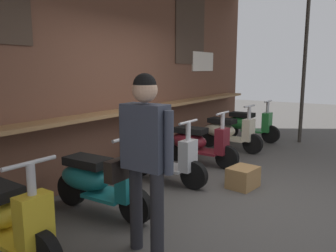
{
  "coord_description": "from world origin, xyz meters",
  "views": [
    {
      "loc": [
        -3.95,
        -1.7,
        1.68
      ],
      "look_at": [
        0.72,
        1.39,
        0.72
      ],
      "focal_mm": 35.95,
      "sensor_mm": 36.0,
      "label": 1
    }
  ],
  "objects_px": {
    "scooter_teal": "(96,180)",
    "scooter_maroon": "(197,143)",
    "merchandise_crate": "(243,177)",
    "shopper_with_handbag": "(144,148)",
    "scooter_green": "(247,124)",
    "scooter_cream": "(227,131)",
    "scooter_silver": "(160,156)",
    "scooter_yellow": "(3,215)"
  },
  "relations": [
    {
      "from": "scooter_yellow",
      "to": "merchandise_crate",
      "type": "distance_m",
      "value": 3.11
    },
    {
      "from": "scooter_maroon",
      "to": "shopper_with_handbag",
      "type": "bearing_deg",
      "value": -70.58
    },
    {
      "from": "scooter_green",
      "to": "shopper_with_handbag",
      "type": "relative_size",
      "value": 0.85
    },
    {
      "from": "scooter_teal",
      "to": "scooter_maroon",
      "type": "bearing_deg",
      "value": 88.3
    },
    {
      "from": "merchandise_crate",
      "to": "scooter_maroon",
      "type": "bearing_deg",
      "value": 58.5
    },
    {
      "from": "scooter_silver",
      "to": "scooter_maroon",
      "type": "relative_size",
      "value": 1.0
    },
    {
      "from": "scooter_green",
      "to": "shopper_with_handbag",
      "type": "distance_m",
      "value": 5.44
    },
    {
      "from": "scooter_silver",
      "to": "shopper_with_handbag",
      "type": "height_order",
      "value": "shopper_with_handbag"
    },
    {
      "from": "scooter_teal",
      "to": "merchandise_crate",
      "type": "relative_size",
      "value": 3.29
    },
    {
      "from": "scooter_green",
      "to": "merchandise_crate",
      "type": "relative_size",
      "value": 3.28
    },
    {
      "from": "merchandise_crate",
      "to": "scooter_cream",
      "type": "bearing_deg",
      "value": 29.57
    },
    {
      "from": "scooter_yellow",
      "to": "scooter_green",
      "type": "relative_size",
      "value": 1.0
    },
    {
      "from": "scooter_teal",
      "to": "scooter_cream",
      "type": "bearing_deg",
      "value": 88.3
    },
    {
      "from": "scooter_maroon",
      "to": "shopper_with_handbag",
      "type": "xyz_separation_m",
      "value": [
        -2.86,
        -1.03,
        0.61
      ]
    },
    {
      "from": "scooter_cream",
      "to": "shopper_with_handbag",
      "type": "height_order",
      "value": "shopper_with_handbag"
    },
    {
      "from": "scooter_silver",
      "to": "scooter_maroon",
      "type": "height_order",
      "value": "same"
    },
    {
      "from": "scooter_maroon",
      "to": "merchandise_crate",
      "type": "relative_size",
      "value": 3.28
    },
    {
      "from": "scooter_cream",
      "to": "scooter_maroon",
      "type": "bearing_deg",
      "value": -85.52
    },
    {
      "from": "scooter_maroon",
      "to": "merchandise_crate",
      "type": "bearing_deg",
      "value": -31.94
    },
    {
      "from": "scooter_green",
      "to": "scooter_silver",
      "type": "bearing_deg",
      "value": -89.23
    },
    {
      "from": "scooter_silver",
      "to": "scooter_green",
      "type": "height_order",
      "value": "same"
    },
    {
      "from": "scooter_teal",
      "to": "scooter_silver",
      "type": "height_order",
      "value": "same"
    },
    {
      "from": "scooter_maroon",
      "to": "merchandise_crate",
      "type": "xyz_separation_m",
      "value": [
        -0.69,
        -1.13,
        -0.24
      ]
    },
    {
      "from": "scooter_maroon",
      "to": "merchandise_crate",
      "type": "distance_m",
      "value": 1.35
    },
    {
      "from": "scooter_silver",
      "to": "scooter_cream",
      "type": "distance_m",
      "value": 2.44
    },
    {
      "from": "scooter_cream",
      "to": "merchandise_crate",
      "type": "distance_m",
      "value": 2.31
    },
    {
      "from": "scooter_green",
      "to": "scooter_cream",
      "type": "bearing_deg",
      "value": -89.23
    },
    {
      "from": "shopper_with_handbag",
      "to": "scooter_green",
      "type": "bearing_deg",
      "value": -169.61
    },
    {
      "from": "scooter_silver",
      "to": "scooter_maroon",
      "type": "distance_m",
      "value": 1.13
    },
    {
      "from": "merchandise_crate",
      "to": "shopper_with_handbag",
      "type": "bearing_deg",
      "value": 177.31
    },
    {
      "from": "scooter_silver",
      "to": "scooter_green",
      "type": "relative_size",
      "value": 1.0
    },
    {
      "from": "scooter_yellow",
      "to": "scooter_silver",
      "type": "bearing_deg",
      "value": 91.78
    },
    {
      "from": "scooter_silver",
      "to": "merchandise_crate",
      "type": "relative_size",
      "value": 3.28
    },
    {
      "from": "scooter_yellow",
      "to": "scooter_maroon",
      "type": "height_order",
      "value": "same"
    },
    {
      "from": "scooter_teal",
      "to": "shopper_with_handbag",
      "type": "xyz_separation_m",
      "value": [
        -0.41,
        -1.03,
        0.61
      ]
    },
    {
      "from": "scooter_teal",
      "to": "shopper_with_handbag",
      "type": "distance_m",
      "value": 1.26
    },
    {
      "from": "scooter_maroon",
      "to": "scooter_cream",
      "type": "height_order",
      "value": "same"
    },
    {
      "from": "scooter_yellow",
      "to": "scooter_maroon",
      "type": "distance_m",
      "value": 3.58
    },
    {
      "from": "scooter_maroon",
      "to": "scooter_silver",
      "type": "bearing_deg",
      "value": -90.43
    },
    {
      "from": "scooter_cream",
      "to": "shopper_with_handbag",
      "type": "distance_m",
      "value": 4.33
    },
    {
      "from": "scooter_teal",
      "to": "merchandise_crate",
      "type": "height_order",
      "value": "scooter_teal"
    },
    {
      "from": "scooter_maroon",
      "to": "shopper_with_handbag",
      "type": "height_order",
      "value": "shopper_with_handbag"
    }
  ]
}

